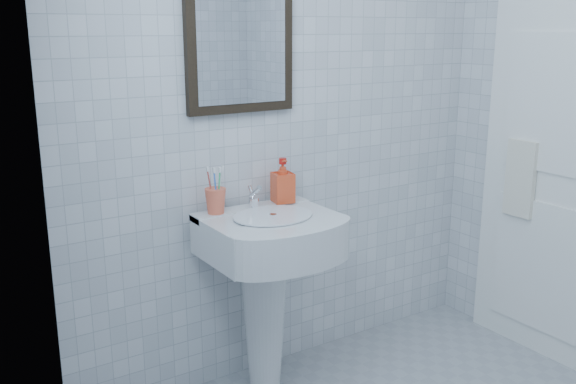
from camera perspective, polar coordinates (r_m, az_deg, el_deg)
wall_back at (r=2.93m, az=0.23°, el=7.69°), size 2.20×0.02×2.50m
wall_left at (r=1.37m, az=-10.49°, el=-0.38°), size 0.02×2.40×2.50m
washbasin at (r=2.78m, az=-1.91°, el=-7.25°), size 0.55×0.40×0.84m
faucet at (r=2.77m, az=-3.05°, el=-0.56°), size 0.04×0.10×0.11m
toothbrush_cup at (r=2.70m, az=-6.46°, el=-0.79°), size 0.09×0.09×0.11m
soap_dispenser at (r=2.84m, az=-0.47°, el=1.03°), size 0.10×0.11×0.20m
wall_mirror at (r=2.76m, az=-4.26°, el=13.48°), size 0.50×0.04×0.62m
bathroom_door at (r=3.28m, az=22.86°, el=2.84°), size 0.04×0.80×2.00m
towel_ring at (r=3.34m, az=20.42°, el=4.16°), size 0.01×0.18×0.18m
hand_towel at (r=3.36m, az=19.95°, el=1.12°), size 0.03×0.16×0.38m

